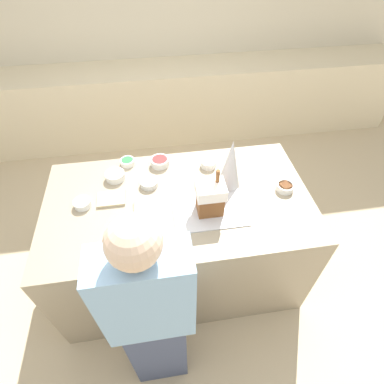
{
  "coord_description": "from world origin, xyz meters",
  "views": [
    {
      "loc": [
        -0.11,
        -1.35,
        2.37
      ],
      "look_at": [
        0.09,
        0.0,
        0.96
      ],
      "focal_mm": 28.0,
      "sensor_mm": 36.0,
      "label": 1
    }
  ],
  "objects_px": {
    "gingerbread_house": "(210,197)",
    "candy_bowl_far_right": "(285,187)",
    "candy_bowl_center_rear": "(128,162)",
    "candy_bowl_near_tray_left": "(160,162)",
    "baking_tray": "(209,210)",
    "decorative_tree": "(231,164)",
    "candy_bowl_behind_tray": "(209,163)",
    "candy_bowl_far_left": "(115,176)",
    "candy_bowl_near_tray_right": "(149,183)",
    "candy_bowl_front_corner": "(82,203)",
    "cookbook": "(111,199)",
    "person": "(152,317)"
  },
  "relations": [
    {
      "from": "gingerbread_house",
      "to": "candy_bowl_far_right",
      "type": "bearing_deg",
      "value": 11.43
    },
    {
      "from": "candy_bowl_center_rear",
      "to": "candy_bowl_near_tray_left",
      "type": "height_order",
      "value": "candy_bowl_near_tray_left"
    },
    {
      "from": "baking_tray",
      "to": "candy_bowl_far_right",
      "type": "xyz_separation_m",
      "value": [
        0.55,
        0.11,
        0.02
      ]
    },
    {
      "from": "candy_bowl_center_rear",
      "to": "candy_bowl_near_tray_left",
      "type": "relative_size",
      "value": 0.77
    },
    {
      "from": "decorative_tree",
      "to": "candy_bowl_center_rear",
      "type": "bearing_deg",
      "value": 154.54
    },
    {
      "from": "gingerbread_house",
      "to": "candy_bowl_center_rear",
      "type": "xyz_separation_m",
      "value": [
        -0.52,
        0.55,
        -0.1
      ]
    },
    {
      "from": "candy_bowl_center_rear",
      "to": "candy_bowl_behind_tray",
      "type": "bearing_deg",
      "value": -10.76
    },
    {
      "from": "candy_bowl_far_left",
      "to": "baking_tray",
      "type": "bearing_deg",
      "value": -33.4
    },
    {
      "from": "baking_tray",
      "to": "candy_bowl_far_right",
      "type": "height_order",
      "value": "candy_bowl_far_right"
    },
    {
      "from": "candy_bowl_near_tray_right",
      "to": "baking_tray",
      "type": "bearing_deg",
      "value": -38.48
    },
    {
      "from": "candy_bowl_behind_tray",
      "to": "candy_bowl_near_tray_left",
      "type": "bearing_deg",
      "value": 168.84
    },
    {
      "from": "candy_bowl_center_rear",
      "to": "candy_bowl_far_right",
      "type": "height_order",
      "value": "candy_bowl_far_right"
    },
    {
      "from": "candy_bowl_front_corner",
      "to": "candy_bowl_far_right",
      "type": "xyz_separation_m",
      "value": [
        1.36,
        -0.06,
        0.0
      ]
    },
    {
      "from": "candy_bowl_center_rear",
      "to": "cookbook",
      "type": "relative_size",
      "value": 0.59
    },
    {
      "from": "gingerbread_house",
      "to": "person",
      "type": "xyz_separation_m",
      "value": [
        -0.41,
        -0.6,
        -0.2
      ]
    },
    {
      "from": "candy_bowl_far_right",
      "to": "candy_bowl_far_left",
      "type": "relative_size",
      "value": 0.86
    },
    {
      "from": "candy_bowl_near_tray_right",
      "to": "candy_bowl_far_left",
      "type": "height_order",
      "value": "candy_bowl_far_left"
    },
    {
      "from": "candy_bowl_near_tray_right",
      "to": "decorative_tree",
      "type": "bearing_deg",
      "value": -8.25
    },
    {
      "from": "candy_bowl_front_corner",
      "to": "cookbook",
      "type": "relative_size",
      "value": 0.62
    },
    {
      "from": "baking_tray",
      "to": "gingerbread_house",
      "type": "xyz_separation_m",
      "value": [
        0.0,
        0.0,
        0.12
      ]
    },
    {
      "from": "gingerbread_house",
      "to": "cookbook",
      "type": "xyz_separation_m",
      "value": [
        -0.63,
        0.19,
        -0.12
      ]
    },
    {
      "from": "gingerbread_house",
      "to": "candy_bowl_front_corner",
      "type": "height_order",
      "value": "gingerbread_house"
    },
    {
      "from": "baking_tray",
      "to": "candy_bowl_far_left",
      "type": "xyz_separation_m",
      "value": [
        -0.61,
        0.4,
        0.03
      ]
    },
    {
      "from": "baking_tray",
      "to": "candy_bowl_front_corner",
      "type": "distance_m",
      "value": 0.83
    },
    {
      "from": "candy_bowl_front_corner",
      "to": "candy_bowl_behind_tray",
      "type": "distance_m",
      "value": 0.93
    },
    {
      "from": "candy_bowl_center_rear",
      "to": "cookbook",
      "type": "distance_m",
      "value": 0.37
    },
    {
      "from": "candy_bowl_center_rear",
      "to": "decorative_tree",
      "type": "bearing_deg",
      "value": -25.46
    },
    {
      "from": "baking_tray",
      "to": "decorative_tree",
      "type": "distance_m",
      "value": 0.33
    },
    {
      "from": "candy_bowl_front_corner",
      "to": "candy_bowl_center_rear",
      "type": "bearing_deg",
      "value": 52.42
    },
    {
      "from": "candy_bowl_near_tray_left",
      "to": "candy_bowl_behind_tray",
      "type": "relative_size",
      "value": 1.2
    },
    {
      "from": "candy_bowl_front_corner",
      "to": "candy_bowl_far_left",
      "type": "distance_m",
      "value": 0.31
    },
    {
      "from": "decorative_tree",
      "to": "person",
      "type": "relative_size",
      "value": 0.23
    },
    {
      "from": "decorative_tree",
      "to": "candy_bowl_front_corner",
      "type": "xyz_separation_m",
      "value": [
        -0.99,
        -0.05,
        -0.16
      ]
    },
    {
      "from": "gingerbread_house",
      "to": "candy_bowl_behind_tray",
      "type": "relative_size",
      "value": 2.72
    },
    {
      "from": "candy_bowl_behind_tray",
      "to": "cookbook",
      "type": "xyz_separation_m",
      "value": [
        -0.71,
        -0.24,
        -0.02
      ]
    },
    {
      "from": "candy_bowl_front_corner",
      "to": "baking_tray",
      "type": "bearing_deg",
      "value": -11.68
    },
    {
      "from": "candy_bowl_near_tray_left",
      "to": "cookbook",
      "type": "height_order",
      "value": "candy_bowl_near_tray_left"
    },
    {
      "from": "candy_bowl_near_tray_right",
      "to": "candy_bowl_far_right",
      "type": "height_order",
      "value": "candy_bowl_far_right"
    },
    {
      "from": "candy_bowl_front_corner",
      "to": "candy_bowl_far_left",
      "type": "bearing_deg",
      "value": 48.5
    },
    {
      "from": "candy_bowl_far_left",
      "to": "cookbook",
      "type": "distance_m",
      "value": 0.21
    },
    {
      "from": "gingerbread_house",
      "to": "decorative_tree",
      "type": "xyz_separation_m",
      "value": [
        0.18,
        0.22,
        0.06
      ]
    },
    {
      "from": "gingerbread_house",
      "to": "cookbook",
      "type": "distance_m",
      "value": 0.67
    },
    {
      "from": "candy_bowl_near_tray_right",
      "to": "candy_bowl_front_corner",
      "type": "bearing_deg",
      "value": -163.82
    },
    {
      "from": "candy_bowl_near_tray_left",
      "to": "baking_tray",
      "type": "bearing_deg",
      "value": -61.05
    },
    {
      "from": "decorative_tree",
      "to": "candy_bowl_center_rear",
      "type": "height_order",
      "value": "decorative_tree"
    },
    {
      "from": "decorative_tree",
      "to": "candy_bowl_front_corner",
      "type": "bearing_deg",
      "value": -177.22
    },
    {
      "from": "gingerbread_house",
      "to": "candy_bowl_behind_tray",
      "type": "xyz_separation_m",
      "value": [
        0.08,
        0.43,
        -0.1
      ]
    },
    {
      "from": "candy_bowl_center_rear",
      "to": "candy_bowl_far_left",
      "type": "relative_size",
      "value": 0.77
    },
    {
      "from": "decorative_tree",
      "to": "candy_bowl_near_tray_right",
      "type": "distance_m",
      "value": 0.58
    },
    {
      "from": "candy_bowl_front_corner",
      "to": "candy_bowl_behind_tray",
      "type": "height_order",
      "value": "candy_bowl_behind_tray"
    }
  ]
}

